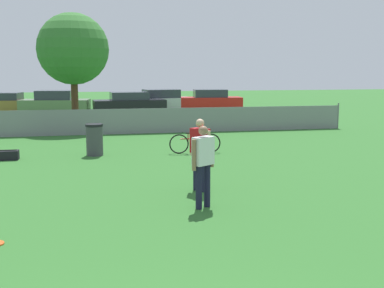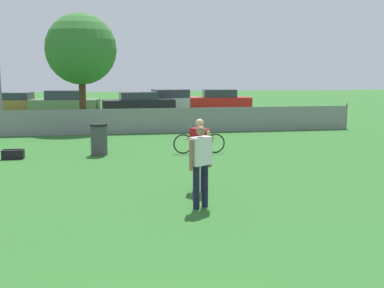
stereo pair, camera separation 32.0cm
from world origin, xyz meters
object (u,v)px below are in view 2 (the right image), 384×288
object	(u,v)px
bicycle_sideline	(199,143)
gear_bag_sideline	(13,154)
parked_car_silver	(170,101)
player_receiver_white	(201,161)
parked_car_olive	(65,103)
parked_car_tan	(13,102)
parked_car_dark	(138,103)
trash_bin	(99,139)
player_defender_red	(200,149)
parked_car_red	(219,100)
tree_near_pole	(81,49)

from	to	relation	value
bicycle_sideline	gear_bag_sideline	xyz separation A→B (m)	(-5.95, 0.02, -0.20)
gear_bag_sideline	parked_car_silver	distance (m)	18.11
player_receiver_white	parked_car_olive	bearing A→B (deg)	67.86
parked_car_tan	parked_car_silver	xyz separation A→B (m)	(10.24, -0.69, 0.03)
gear_bag_sideline	parked_car_silver	world-z (taller)	parked_car_silver
parked_car_silver	parked_car_dark	bearing A→B (deg)	-159.75
trash_bin	parked_car_dark	bearing A→B (deg)	81.42
player_defender_red	parked_car_red	bearing A→B (deg)	129.39
tree_near_pole	player_receiver_white	bearing A→B (deg)	-78.09
trash_bin	parked_car_red	xyz separation A→B (m)	(7.88, 16.34, 0.19)
bicycle_sideline	parked_car_dark	bearing A→B (deg)	96.29
player_defender_red	parked_car_olive	bearing A→B (deg)	156.47
parked_car_tan	parked_car_olive	xyz separation A→B (m)	(3.41, -1.55, 0.04)
tree_near_pole	gear_bag_sideline	size ratio (longest dim) A/B	8.28
parked_car_olive	parked_car_red	xyz separation A→B (m)	(10.22, 0.84, -0.00)
bicycle_sideline	gear_bag_sideline	distance (m)	5.95
tree_near_pole	parked_car_dark	size ratio (longest dim) A/B	1.16
player_receiver_white	trash_bin	bearing A→B (deg)	74.19
player_receiver_white	parked_car_dark	bearing A→B (deg)	56.09
parked_car_silver	gear_bag_sideline	bearing A→B (deg)	-124.10
parked_car_olive	trash_bin	bearing A→B (deg)	-72.98
tree_near_pole	parked_car_dark	xyz separation A→B (m)	(3.11, 7.67, -3.02)
parked_car_tan	gear_bag_sideline	bearing A→B (deg)	-71.49
trash_bin	parked_car_dark	distance (m)	15.19
tree_near_pole	player_defender_red	world-z (taller)	tree_near_pole
parked_car_dark	parked_car_tan	bearing A→B (deg)	161.39
gear_bag_sideline	parked_car_tan	size ratio (longest dim) A/B	0.14
trash_bin	player_receiver_white	bearing A→B (deg)	-72.32
tree_near_pole	parked_car_red	xyz separation A→B (m)	(8.72, 8.99, -3.00)
trash_bin	parked_car_olive	xyz separation A→B (m)	(-2.33, 15.51, 0.19)
tree_near_pole	parked_car_tan	world-z (taller)	tree_near_pole
gear_bag_sideline	trash_bin	bearing A→B (deg)	5.73
parked_car_dark	parked_car_red	distance (m)	5.77
trash_bin	parked_car_tan	distance (m)	18.00
tree_near_pole	player_receiver_white	xyz separation A→B (m)	(2.94, -13.96, -2.73)
parked_car_tan	parked_car_silver	distance (m)	10.27
bicycle_sideline	parked_car_olive	world-z (taller)	parked_car_olive
bicycle_sideline	parked_car_dark	size ratio (longest dim) A/B	0.38
trash_bin	parked_car_silver	bearing A→B (deg)	74.63
player_receiver_white	trash_bin	distance (m)	6.95
player_receiver_white	bicycle_sideline	xyz separation A→B (m)	(1.18, 6.32, -0.63)
player_defender_red	parked_car_olive	size ratio (longest dim) A/B	0.38
parked_car_dark	player_receiver_white	bearing A→B (deg)	-94.80
player_defender_red	parked_car_tan	xyz separation A→B (m)	(-8.09, 22.31, -0.31)
trash_bin	parked_car_silver	xyz separation A→B (m)	(4.50, 16.36, 0.18)
player_defender_red	gear_bag_sideline	xyz separation A→B (m)	(-5.00, 4.99, -0.83)
parked_car_olive	parked_car_silver	world-z (taller)	parked_car_olive
tree_near_pole	parked_car_tan	bearing A→B (deg)	116.83
parked_car_silver	bicycle_sideline	bearing A→B (deg)	-104.97
tree_near_pole	bicycle_sideline	world-z (taller)	tree_near_pole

